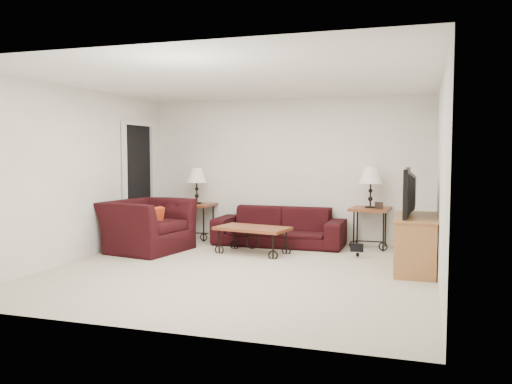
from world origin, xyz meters
TOP-DOWN VIEW (x-y plane):
  - ground at (0.00, 0.00)m, footprint 5.00×5.00m
  - wall_back at (0.00, 2.50)m, footprint 5.00×0.02m
  - wall_front at (0.00, -2.50)m, footprint 5.00×0.02m
  - wall_left at (-2.50, 0.00)m, footprint 0.02×5.00m
  - wall_right at (2.50, 0.00)m, footprint 0.02×5.00m
  - ceiling at (0.00, 0.00)m, footprint 5.00×5.00m
  - doorway at (-2.47, 1.65)m, footprint 0.08×0.94m
  - sofa at (-0.01, 2.02)m, footprint 2.18×0.85m
  - side_table_left at (-1.60, 2.20)m, footprint 0.59×0.59m
  - side_table_right at (1.48, 2.20)m, footprint 0.67×0.67m
  - lamp_left at (-1.60, 2.20)m, footprint 0.37×0.37m
  - lamp_right at (1.48, 2.20)m, footprint 0.41×0.41m
  - photo_frame_left at (-1.75, 2.05)m, footprint 0.13×0.04m
  - photo_frame_right at (1.63, 2.05)m, footprint 0.13×0.06m
  - coffee_table at (-0.20, 1.17)m, footprint 1.21×0.80m
  - armchair at (-1.88, 0.87)m, footprint 1.30×1.42m
  - throw_pillow at (-1.73, 0.82)m, footprint 0.16×0.38m
  - tv_stand at (2.23, 0.70)m, footprint 0.51×1.22m
  - television at (2.21, 0.70)m, footprint 0.14×1.09m
  - backpack at (1.38, 1.41)m, footprint 0.35×0.31m

SIDE VIEW (x-z plane):
  - ground at x=0.00m, z-range 0.00..0.00m
  - backpack at x=1.38m, z-range 0.00..0.38m
  - coffee_table at x=-0.20m, z-range 0.00..0.42m
  - sofa at x=-0.01m, z-range 0.00..0.64m
  - side_table_left at x=-1.60m, z-range 0.00..0.64m
  - side_table_right at x=1.48m, z-range 0.00..0.67m
  - tv_stand at x=2.23m, z-range 0.00..0.73m
  - armchair at x=-1.88m, z-range 0.00..0.81m
  - throw_pillow at x=-1.73m, z-range 0.34..0.70m
  - photo_frame_left at x=-1.75m, z-range 0.64..0.75m
  - photo_frame_right at x=1.63m, z-range 0.67..0.78m
  - lamp_left at x=-1.60m, z-range 0.64..1.29m
  - lamp_right at x=1.48m, z-range 0.67..1.34m
  - doorway at x=-2.47m, z-range 0.00..2.04m
  - television at x=2.21m, z-range 0.73..1.36m
  - wall_back at x=0.00m, z-range 0.00..2.50m
  - wall_front at x=0.00m, z-range 0.00..2.50m
  - wall_left at x=-2.50m, z-range 0.00..2.50m
  - wall_right at x=2.50m, z-range 0.00..2.50m
  - ceiling at x=0.00m, z-range 2.50..2.50m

